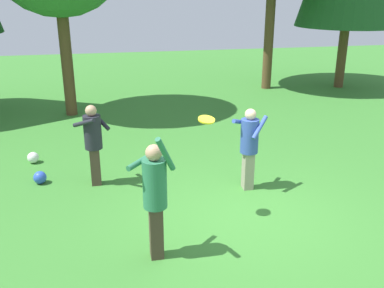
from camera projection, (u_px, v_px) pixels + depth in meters
The scene contains 7 objects.
ground_plane at pixel (245, 215), 7.56m from camera, with size 40.00×40.00×0.00m, color #387A2D.
person_thrower at pixel (155, 192), 6.05m from camera, with size 0.69×0.69×1.93m.
person_catcher at pixel (249, 143), 8.23m from camera, with size 0.72×0.71×1.61m.
person_bystander at pixel (93, 139), 8.41m from camera, with size 0.72×0.72×1.63m.
frisbee at pixel (206, 120), 6.83m from camera, with size 0.34×0.34×0.08m.
ball_white at pixel (33, 158), 9.72m from camera, with size 0.25×0.25×0.25m, color white.
ball_blue at pixel (40, 177), 8.71m from camera, with size 0.26×0.26×0.26m, color blue.
Camera 1 is at (-2.23, -6.36, 3.75)m, focal length 40.73 mm.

